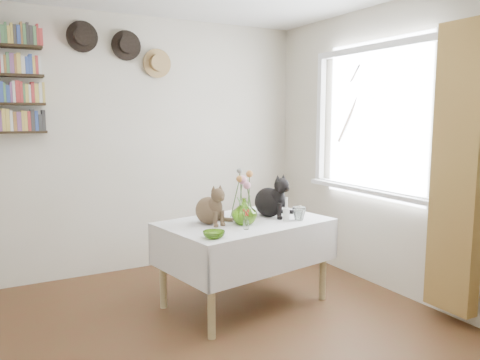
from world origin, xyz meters
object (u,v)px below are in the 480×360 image
dining_table (245,242)px  tabby_cat (208,203)px  flower_vase (244,211)px  black_cat (269,194)px

dining_table → tabby_cat: bearing=168.3°
dining_table → flower_vase: bearing=-121.6°
black_cat → dining_table: bearing=176.2°
dining_table → tabby_cat: size_ratio=4.39×
black_cat → flower_vase: black_cat is taller
dining_table → black_cat: size_ratio=3.83×
tabby_cat → flower_vase: size_ratio=1.56×
dining_table → flower_vase: 0.30m
dining_table → tabby_cat: tabby_cat is taller
tabby_cat → flower_vase: bearing=-48.6°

